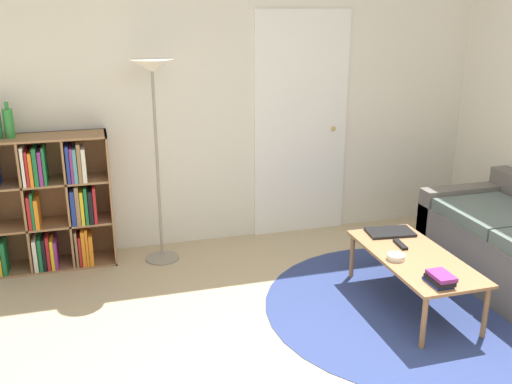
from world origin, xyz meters
The scene contains 10 objects.
wall_back centered at (0.03, 2.79, 1.29)m, with size 7.60×0.11×2.60m.
rug centered at (0.85, 1.12, 0.00)m, with size 2.09×2.09×0.01m.
bookshelf centered at (-1.69, 2.58, 0.55)m, with size 1.03×0.34×1.12m.
floor_lamp centered at (-0.77, 2.45, 1.45)m, with size 0.34×0.34×1.70m.
coffee_table centered at (0.89, 1.15, 0.36)m, with size 0.54×1.14×0.39m.
laptop centered at (0.92, 1.57, 0.40)m, with size 0.38×0.26×0.02m.
bowl centered at (0.72, 1.12, 0.41)m, with size 0.13×0.13×0.04m.
book_stack_on_table centered at (0.81, 0.71, 0.43)m, with size 0.14×0.20×0.07m.
remote centered at (0.88, 1.33, 0.40)m, with size 0.06×0.18×0.02m.
bottle_right centered at (-1.88, 2.58, 1.23)m, with size 0.08×0.08×0.28m.
Camera 1 is at (-1.24, -2.13, 2.10)m, focal length 40.00 mm.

